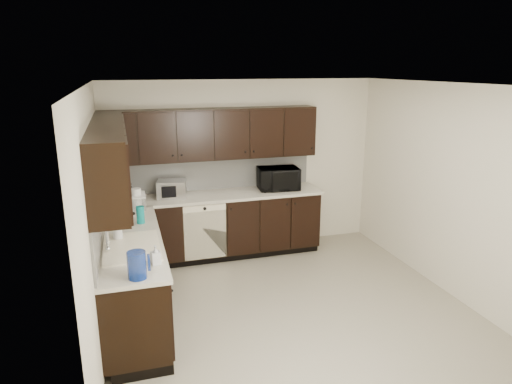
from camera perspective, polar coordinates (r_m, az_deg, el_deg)
The scene contains 20 objects.
floor at distance 5.40m, azimuth 4.15°, elevation -14.29°, with size 4.00×4.00×0.00m, color #9E9783.
ceiling at distance 4.70m, azimuth 4.76°, elevation 13.24°, with size 4.00×4.00×0.00m, color white.
wall_back at distance 6.75m, azimuth -1.60°, elevation 3.25°, with size 4.00×0.02×2.50m, color beige.
wall_left at distance 4.62m, azimuth -19.51°, elevation -3.49°, with size 0.02×4.00×2.50m, color beige.
wall_right at distance 5.90m, azimuth 22.90°, elevation 0.22°, with size 0.02×4.00×2.50m, color beige.
wall_front at distance 3.25m, azimuth 17.30°, elevation -11.38°, with size 4.00×0.02×2.50m, color beige.
lower_cabinets at distance 5.98m, azimuth -8.73°, elevation -6.99°, with size 3.00×2.80×0.90m.
countertop at distance 5.80m, azimuth -8.96°, elevation -2.37°, with size 3.03×2.83×0.04m.
backsplash at distance 5.91m, azimuth -11.35°, elevation 0.47°, with size 3.00×2.80×0.48m.
upper_cabinets at distance 5.68m, azimuth -10.39°, elevation 6.02°, with size 3.00×2.80×0.70m.
dishwasher at distance 6.25m, azimuth -6.38°, elevation -4.59°, with size 0.58×0.04×0.78m.
sink at distance 4.72m, azimuth -15.22°, elevation -7.49°, with size 0.54×0.82×0.42m.
microwave at distance 6.64m, azimuth 2.79°, elevation 1.70°, with size 0.58×0.39×0.32m, color black.
soap_bottle_a at distance 4.26m, azimuth -12.45°, elevation -7.70°, with size 0.08×0.08×0.18m, color gray.
soap_bottle_b at distance 4.92m, azimuth -16.95°, elevation -4.35°, with size 0.10×0.10×0.25m, color gray.
toaster_oven at distance 6.33m, azimuth -10.49°, elevation 0.38°, with size 0.38×0.28×0.24m, color silver.
storage_bin at distance 5.96m, azimuth -15.81°, elevation -1.23°, with size 0.44×0.32×0.17m, color silver.
blue_pitcher at distance 4.02m, azimuth -14.67°, elevation -8.84°, with size 0.16×0.16×0.24m, color navy.
teal_tumbler at distance 5.37m, azimuth -14.25°, elevation -2.78°, with size 0.09×0.09×0.20m, color #0B7C7D.
paper_towel_roll at distance 5.92m, azimuth -14.68°, elevation -0.81°, with size 0.12×0.12×0.26m, color white.
Camera 1 is at (-1.69, -4.38, 2.68)m, focal length 32.00 mm.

